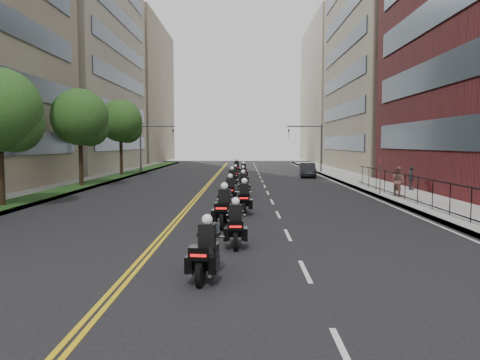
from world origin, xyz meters
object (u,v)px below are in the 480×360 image
(motorcycle_3, at_px, (244,200))
(pedestrian_b, at_px, (399,181))
(pedestrian_c, at_px, (411,178))
(parked_sedan, at_px, (307,170))
(motorcycle_10, at_px, (237,169))
(motorcycle_6, at_px, (232,181))
(motorcycle_4, at_px, (230,192))
(motorcycle_7, at_px, (243,177))
(motorcycle_1, at_px, (236,227))
(motorcycle_5, at_px, (243,185))
(motorcycle_8, at_px, (236,175))
(motorcycle_0, at_px, (206,254))
(motorcycle_9, at_px, (244,172))
(motorcycle_2, at_px, (224,210))

(motorcycle_3, distance_m, pedestrian_b, 11.56)
(pedestrian_c, bearing_deg, parked_sedan, 49.83)
(motorcycle_10, xyz_separation_m, pedestrian_c, (12.63, -16.98, 0.27))
(parked_sedan, relative_size, pedestrian_c, 2.61)
(motorcycle_6, bearing_deg, motorcycle_4, -85.80)
(motorcycle_3, relative_size, motorcycle_7, 1.07)
(pedestrian_b, bearing_deg, motorcycle_1, 121.59)
(motorcycle_5, bearing_deg, motorcycle_8, 88.25)
(motorcycle_0, distance_m, motorcycle_9, 34.06)
(pedestrian_b, relative_size, pedestrian_c, 1.10)
(motorcycle_2, distance_m, motorcycle_8, 23.43)
(motorcycle_0, xyz_separation_m, motorcycle_3, (0.97, 11.12, 0.04))
(motorcycle_0, bearing_deg, motorcycle_1, 87.19)
(motorcycle_6, distance_m, pedestrian_b, 11.84)
(motorcycle_5, bearing_deg, motorcycle_9, 84.66)
(parked_sedan, bearing_deg, motorcycle_5, -107.13)
(motorcycle_0, distance_m, motorcycle_2, 7.37)
(pedestrian_b, distance_m, pedestrian_c, 4.50)
(motorcycle_3, xyz_separation_m, motorcycle_10, (-0.82, 27.30, 0.03))
(motorcycle_7, relative_size, pedestrian_b, 1.18)
(motorcycle_6, relative_size, motorcycle_10, 0.95)
(parked_sedan, height_order, pedestrian_b, pedestrian_b)
(motorcycle_1, bearing_deg, motorcycle_8, 90.36)
(motorcycle_4, distance_m, parked_sedan, 22.23)
(motorcycle_0, bearing_deg, pedestrian_b, 65.99)
(motorcycle_2, height_order, motorcycle_4, motorcycle_2)
(motorcycle_7, xyz_separation_m, pedestrian_c, (11.89, -5.51, 0.35))
(pedestrian_b, xyz_separation_m, pedestrian_c, (2.17, 3.94, -0.09))
(motorcycle_8, xyz_separation_m, motorcycle_10, (-0.03, 7.62, 0.12))
(motorcycle_9, bearing_deg, motorcycle_7, -93.21)
(motorcycle_10, bearing_deg, motorcycle_1, -88.76)
(motorcycle_1, height_order, motorcycle_10, motorcycle_10)
(motorcycle_5, height_order, parked_sedan, motorcycle_5)
(motorcycle_2, distance_m, motorcycle_7, 19.59)
(pedestrian_c, bearing_deg, motorcycle_9, 72.75)
(pedestrian_b, bearing_deg, motorcycle_4, 81.49)
(motorcycle_3, relative_size, pedestrian_b, 1.27)
(motorcycle_3, distance_m, motorcycle_7, 15.83)
(motorcycle_2, relative_size, motorcycle_9, 1.09)
(motorcycle_6, bearing_deg, motorcycle_9, 89.06)
(motorcycle_7, height_order, motorcycle_9, motorcycle_9)
(motorcycle_4, bearing_deg, motorcycle_7, 86.97)
(motorcycle_5, height_order, motorcycle_8, motorcycle_5)
(motorcycle_7, height_order, parked_sedan, motorcycle_7)
(motorcycle_2, xyz_separation_m, motorcycle_5, (0.77, 11.77, -0.05))
(motorcycle_10, bearing_deg, parked_sedan, -18.59)
(motorcycle_3, distance_m, motorcycle_4, 3.87)
(motorcycle_1, bearing_deg, pedestrian_c, 54.79)
(motorcycle_0, distance_m, motorcycle_4, 14.90)
(motorcycle_3, distance_m, pedestrian_c, 15.68)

